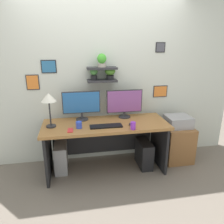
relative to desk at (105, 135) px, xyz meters
The scene contains 15 objects.
ground_plane 0.55m from the desk, 90.00° to the right, with size 8.00×8.00×0.00m, color #70665B.
back_wall_assembly 0.89m from the desk, 89.98° to the left, with size 4.40×0.24×2.70m.
desk is the anchor object (origin of this frame).
monitor_left 0.57m from the desk, 153.55° to the left, with size 0.55×0.18×0.43m.
monitor_right 0.56m from the desk, 26.46° to the left, with size 0.54×0.18×0.42m.
keyboard 0.29m from the desk, 94.72° to the right, with size 0.44×0.14×0.02m, color black.
computer_mouse 0.45m from the desk, 31.30° to the right, with size 0.06×0.09×0.03m, color black.
desk_lamp 0.95m from the desk, behind, with size 0.20×0.20×0.47m.
cell_phone 0.59m from the desk, 153.86° to the right, with size 0.07×0.14×0.01m, color red.
coffee_mug 0.48m from the desk, 155.92° to the right, with size 0.08×0.08×0.09m, color blue.
pen_cup 0.53m from the desk, 46.52° to the right, with size 0.07×0.07×0.10m, color purple.
drawer_cabinet 1.20m from the desk, ahead, with size 0.44×0.50×0.57m, color brown.
printer 1.18m from the desk, ahead, with size 0.38×0.34×0.17m, color #9E9EA3.
computer_tower_left 0.75m from the desk, behind, with size 0.18×0.40×0.42m, color #99999E.
computer_tower_right 0.69m from the desk, ahead, with size 0.18×0.40×0.40m, color black.
Camera 1 is at (-0.42, -2.82, 1.84)m, focal length 34.40 mm.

